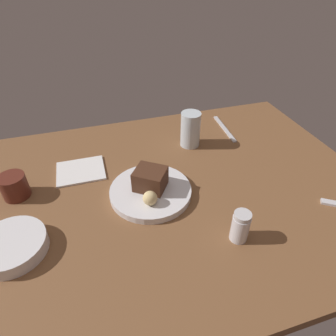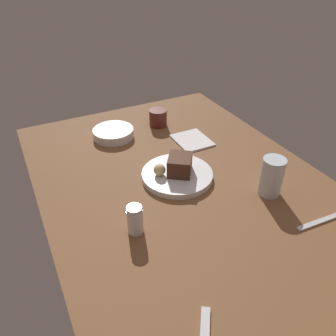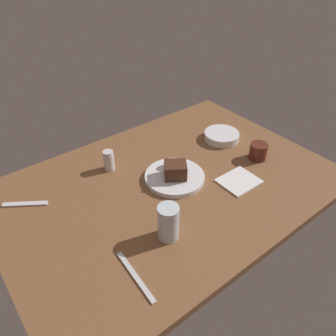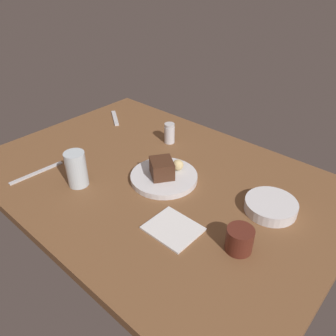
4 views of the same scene
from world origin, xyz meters
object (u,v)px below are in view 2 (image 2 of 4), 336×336
dessert_plate (177,175)px  bread_roll (160,170)px  folded_napkin (192,140)px  water_glass (272,177)px  butter_knife (326,219)px  side_bowl (113,133)px  coffee_cup (158,118)px  salt_shaker (135,220)px  chocolate_cake_slice (180,165)px

dessert_plate → bread_roll: 6.26cm
dessert_plate → folded_napkin: 23.75cm
water_glass → butter_knife: water_glass is taller
side_bowl → coffee_cup: coffee_cup is taller
dessert_plate → side_bowl: bearing=15.1°
salt_shaker → water_glass: size_ratio=0.68×
dessert_plate → water_glass: size_ratio=1.88×
chocolate_cake_slice → coffee_cup: bearing=-14.8°
chocolate_cake_slice → butter_knife: chocolate_cake_slice is taller
dessert_plate → side_bowl: side_bowl is taller
chocolate_cake_slice → water_glass: 27.07cm
chocolate_cake_slice → folded_napkin: size_ratio=0.57×
bread_roll → folded_napkin: size_ratio=0.27×
dessert_plate → water_glass: 28.23cm
bread_roll → butter_knife: 48.35cm
bread_roll → coffee_cup: 36.79cm
water_glass → side_bowl: water_glass is taller
side_bowl → chocolate_cake_slice: bearing=-163.8°
dessert_plate → butter_knife: bearing=-143.0°
bread_roll → folded_napkin: (16.30, -21.20, -3.48)cm
salt_shaker → coffee_cup: size_ratio=1.15×
chocolate_cake_slice → butter_knife: 43.28cm
folded_napkin → bread_roll: bearing=127.6°
chocolate_cake_slice → coffee_cup: size_ratio=1.15×
dessert_plate → bread_roll: bearing=75.3°
bread_roll → side_bowl: (32.36, 3.68, -2.13)cm
chocolate_cake_slice → water_glass: bearing=-133.7°
chocolate_cake_slice → side_bowl: (34.01, 9.89, -3.12)cm
dessert_plate → chocolate_cake_slice: (-0.23, -0.81, 3.81)cm
water_glass → folded_napkin: water_glass is taller
folded_napkin → coffee_cup: bearing=18.6°
bread_roll → dessert_plate: bearing=-104.7°
butter_knife → water_glass: bearing=113.8°
side_bowl → butter_knife: side_bowl is taller
folded_napkin → chocolate_cake_slice: bearing=140.1°
side_bowl → coffee_cup: 19.24cm
bread_roll → water_glass: (-20.35, -25.76, 2.11)cm
bread_roll → salt_shaker: bearing=138.7°
salt_shaker → side_bowl: salt_shaker is taller
bread_roll → side_bowl: 32.63cm
butter_knife → folded_napkin: folded_napkin is taller
chocolate_cake_slice → side_bowl: bearing=16.2°
salt_shaker → butter_knife: bearing=-112.3°
butter_knife → folded_napkin: bearing=104.7°
water_glass → coffee_cup: size_ratio=1.69×
water_glass → coffee_cup: water_glass is taller
salt_shaker → butter_knife: 50.70cm
dessert_plate → side_bowl: size_ratio=1.47×
dessert_plate → salt_shaker: salt_shaker is taller
dessert_plate → chocolate_cake_slice: bearing=-106.1°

